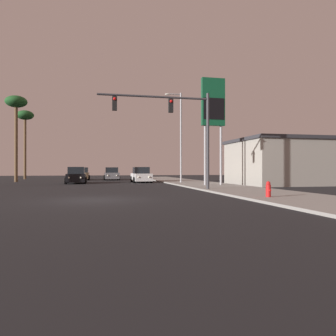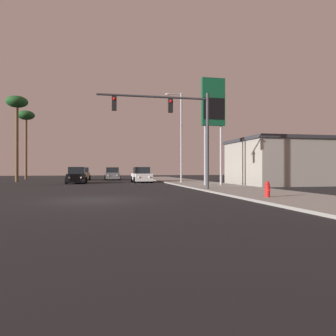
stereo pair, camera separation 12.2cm
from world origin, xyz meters
name	(u,v)px [view 1 (the left image)]	position (x,y,z in m)	size (l,w,h in m)	color
ground_plane	(95,200)	(0.00, 0.00, 0.00)	(120.00, 120.00, 0.00)	black
sidewalk_right	(212,186)	(9.50, 10.00, 0.06)	(5.00, 60.00, 0.12)	gray
building_gas_station	(290,162)	(18.00, 12.00, 2.16)	(10.30, 8.30, 4.30)	gray
car_grey	(112,174)	(1.98, 28.37, 0.76)	(2.04, 4.32, 1.68)	slate
car_white	(141,175)	(4.81, 19.67, 0.76)	(2.04, 4.33, 1.68)	silver
car_black	(76,176)	(-2.00, 18.81, 0.76)	(2.04, 4.32, 1.68)	black
car_tan	(82,174)	(-1.90, 29.07, 0.76)	(2.04, 4.32, 1.68)	tan
traffic_light_mast	(177,120)	(5.32, 5.19, 4.74)	(7.48, 0.36, 6.50)	#38383D
street_lamp	(180,133)	(8.20, 15.88, 5.12)	(1.74, 0.24, 9.00)	#99999E
gas_station_sign	(213,108)	(9.64, 10.14, 6.62)	(2.00, 0.42, 9.00)	#99999E
fire_hydrant	(268,189)	(8.19, -1.53, 0.49)	(0.24, 0.34, 0.76)	red
palm_tree_mid	(16,107)	(-8.92, 24.00, 8.52)	(2.40, 2.40, 9.80)	brown
palm_tree_far	(25,119)	(-9.99, 34.00, 8.55)	(2.40, 2.40, 9.83)	brown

